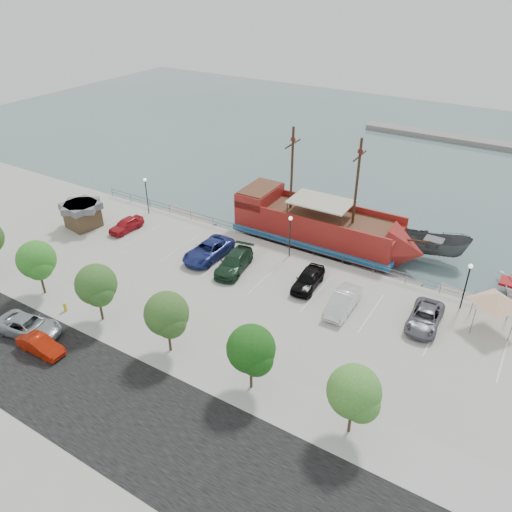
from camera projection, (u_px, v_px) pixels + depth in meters
The scene contains 30 objects.
ground at pixel (254, 298), 44.08m from camera, with size 160.00×160.00×0.00m, color #4D6767.
land_slab at pixel (61, 475), 28.51m from camera, with size 100.00×58.00×1.20m, color #AAA692.
street at pixel (122, 410), 31.86m from camera, with size 100.00×8.00×0.04m, color black.
sidewalk at pixel (181, 355), 36.24m from camera, with size 100.00×4.00×0.05m, color #AAA8A5.
seawall_railing at pixel (296, 246), 49.00m from camera, with size 50.00×0.06×1.00m.
far_shore at pixel (488, 144), 79.61m from camera, with size 40.00×3.00×0.80m, color gray.
pirate_ship at pixel (330, 230), 50.67m from camera, with size 19.96×5.88×12.54m.
patrol_boat at pixel (433, 247), 49.15m from camera, with size 2.60×6.92×2.68m, color #4B4D4E.
dock_west at pixel (189, 218), 57.24m from camera, with size 7.28×2.08×0.42m, color gray.
dock_mid at pixel (385, 276), 46.76m from camera, with size 6.71×1.92×0.38m, color gray.
dock_east at pixel (474, 303), 43.16m from camera, with size 6.58×1.88×0.38m, color gray.
shed at pixel (82, 214), 52.97m from camera, with size 3.82×3.82×2.73m.
canopy_tent at pixel (498, 293), 37.50m from camera, with size 5.05×5.05×3.62m.
street_van at pixel (28, 326), 38.00m from camera, with size 2.40×5.20×1.44m, color #959DA0.
street_sedan at pixel (40, 345), 36.25m from camera, with size 1.35×3.88×1.28m, color #A91B06.
fire_hydrant at pixel (65, 307), 40.57m from camera, with size 0.28×0.28×0.81m.
lamp_post_left at pixel (146, 190), 54.91m from camera, with size 0.36×0.36×4.28m.
lamp_post_mid at pixel (290, 229), 46.82m from camera, with size 0.36×0.36×4.28m.
lamp_post_right at pixel (468, 279), 39.62m from camera, with size 0.36×0.36×4.28m.
tree_b at pixel (37, 261), 41.19m from camera, with size 3.30×3.20×5.00m.
tree_c at pixel (97, 286), 38.04m from camera, with size 3.30×3.20×5.00m.
tree_d at pixel (168, 316), 34.89m from camera, with size 3.30×3.20×5.00m.
tree_e at pixel (252, 351), 31.74m from camera, with size 3.30×3.20×5.00m.
tree_f at pixel (356, 394), 28.60m from camera, with size 3.30×3.20×5.00m.
parked_car_a at pixel (126, 225), 52.57m from camera, with size 1.63×4.04×1.38m, color #B21821.
parked_car_c at pixel (208, 250), 47.68m from camera, with size 2.67×5.79×1.61m, color navy.
parked_car_d at pixel (234, 262), 45.86m from camera, with size 2.20×5.42×1.57m, color #193522.
parked_car_e at pixel (308, 279), 43.46m from camera, with size 1.85×4.60×1.57m, color black.
parked_car_f at pixel (343, 302), 40.57m from camera, with size 1.69×4.83×1.59m, color white.
parked_car_g at pixel (425, 318), 38.91m from camera, with size 2.32×5.04×1.40m, color slate.
Camera 1 is at (18.99, -30.52, 24.79)m, focal length 35.00 mm.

